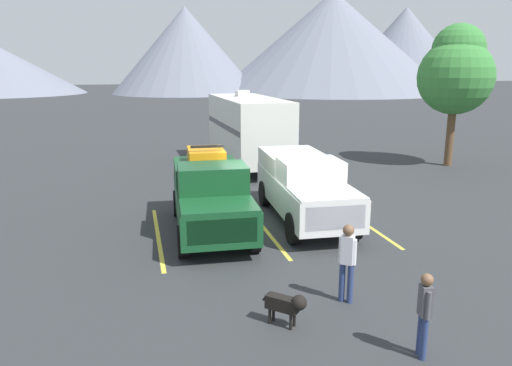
{
  "coord_description": "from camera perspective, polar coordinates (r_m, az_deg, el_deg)",
  "views": [
    {
      "loc": [
        -3.75,
        -13.93,
        4.94
      ],
      "look_at": [
        0.0,
        1.11,
        1.2
      ],
      "focal_mm": 34.45,
      "sensor_mm": 36.0,
      "label": 1
    }
  ],
  "objects": [
    {
      "name": "ground_plane",
      "position": [
        15.25,
        1.02,
        -5.34
      ],
      "size": [
        240.0,
        240.0,
        0.0
      ],
      "primitive_type": "plane",
      "color": "#2D3033"
    },
    {
      "name": "mountain_ridge",
      "position": [
        90.69,
        -7.05,
        15.22
      ],
      "size": [
        141.07,
        44.56,
        17.77
      ],
      "color": "slate",
      "rests_on": "ground"
    },
    {
      "name": "lot_stripe_b",
      "position": [
        15.35,
        0.91,
        -5.2
      ],
      "size": [
        0.12,
        5.5,
        0.01
      ],
      "primitive_type": "cube",
      "color": "gold",
      "rests_on": "ground"
    },
    {
      "name": "lot_stripe_a",
      "position": [
        14.89,
        -11.3,
        -6.07
      ],
      "size": [
        0.12,
        5.5,
        0.01
      ],
      "primitive_type": "cube",
      "color": "gold",
      "rests_on": "ground"
    },
    {
      "name": "camper_trailer_a",
      "position": [
        24.16,
        -0.94,
        6.46
      ],
      "size": [
        2.73,
        8.69,
        3.69
      ],
      "color": "silver",
      "rests_on": "ground"
    },
    {
      "name": "person_b",
      "position": [
        9.07,
        18.98,
        -13.75
      ],
      "size": [
        0.22,
        0.34,
        1.55
      ],
      "color": "navy",
      "rests_on": "ground"
    },
    {
      "name": "pickup_truck_b",
      "position": [
        15.98,
        5.52,
        -0.24
      ],
      "size": [
        2.36,
        5.87,
        2.11
      ],
      "color": "white",
      "rests_on": "ground"
    },
    {
      "name": "tree_a",
      "position": [
        26.16,
        22.23,
        11.98
      ],
      "size": [
        3.6,
        3.6,
        6.89
      ],
      "color": "brown",
      "rests_on": "ground"
    },
    {
      "name": "person_a",
      "position": [
        10.58,
        10.55,
        -8.57
      ],
      "size": [
        0.32,
        0.32,
        1.73
      ],
      "color": "navy",
      "rests_on": "ground"
    },
    {
      "name": "pickup_truck_a",
      "position": [
        14.91,
        -5.3,
        -1.17
      ],
      "size": [
        2.43,
        5.55,
        2.5
      ],
      "color": "#144723",
      "rests_on": "ground"
    },
    {
      "name": "dog",
      "position": [
        9.71,
        3.75,
        -13.84
      ],
      "size": [
        0.74,
        0.72,
        0.71
      ],
      "color": "black",
      "rests_on": "ground"
    },
    {
      "name": "lot_stripe_c",
      "position": [
        16.44,
        11.91,
        -4.21
      ],
      "size": [
        0.12,
        5.5,
        0.01
      ],
      "primitive_type": "cube",
      "color": "gold",
      "rests_on": "ground"
    }
  ]
}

